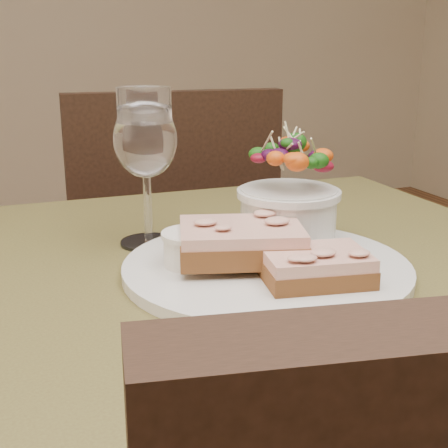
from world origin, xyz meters
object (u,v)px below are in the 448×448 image
object	(u,v)px
ramekin	(193,247)
salad_bowl	(289,191)
wine_glass	(146,144)
sandwich_back	(241,241)
sandwich_front	(315,266)
cafe_table	(237,363)
chair_far	(165,343)
dinner_plate	(266,268)

from	to	relation	value
ramekin	salad_bowl	size ratio (longest dim) A/B	0.49
wine_glass	sandwich_back	bearing A→B (deg)	-63.74
ramekin	wine_glass	xyz separation A→B (m)	(-0.02, 0.12, 0.09)
sandwich_front	ramekin	size ratio (longest dim) A/B	1.84
cafe_table	chair_far	size ratio (longest dim) A/B	0.89
cafe_table	wine_glass	xyz separation A→B (m)	(-0.06, 0.14, 0.22)
sandwich_back	wine_glass	size ratio (longest dim) A/B	0.86
sandwich_front	sandwich_back	distance (m)	0.09
chair_far	dinner_plate	xyz separation A→B (m)	(-0.07, -0.74, 0.46)
dinner_plate	sandwich_back	bearing A→B (deg)	167.46
sandwich_back	wine_glass	world-z (taller)	wine_glass
sandwich_front	salad_bowl	bearing A→B (deg)	84.70
chair_far	ramekin	xyz separation A→B (m)	(-0.15, -0.72, 0.49)
dinner_plate	sandwich_front	world-z (taller)	sandwich_front
wine_glass	ramekin	bearing A→B (deg)	-80.85
chair_far	cafe_table	bearing A→B (deg)	84.73
sandwich_front	cafe_table	bearing A→B (deg)	141.51
sandwich_front	ramekin	bearing A→B (deg)	147.95
chair_far	dinner_plate	distance (m)	0.88
cafe_table	ramekin	distance (m)	0.14
sandwich_back	ramekin	world-z (taller)	sandwich_back
ramekin	salad_bowl	world-z (taller)	salad_bowl
cafe_table	chair_far	xyz separation A→B (m)	(0.11, 0.75, -0.36)
cafe_table	wine_glass	bearing A→B (deg)	113.03
sandwich_front	salad_bowl	distance (m)	0.14
sandwich_back	salad_bowl	distance (m)	0.11
chair_far	sandwich_front	bearing A→B (deg)	89.37
dinner_plate	wine_glass	size ratio (longest dim) A/B	1.76
chair_far	ramekin	size ratio (longest dim) A/B	14.56
sandwich_front	salad_bowl	size ratio (longest dim) A/B	0.89
chair_far	sandwich_front	size ratio (longest dim) A/B	7.93
dinner_plate	sandwich_back	distance (m)	0.04
cafe_table	dinner_plate	bearing A→B (deg)	1.99
sandwich_back	chair_far	bearing A→B (deg)	97.80
chair_far	sandwich_back	distance (m)	0.89
wine_glass	salad_bowl	bearing A→B (deg)	-26.14
cafe_table	sandwich_back	distance (m)	0.14
ramekin	salad_bowl	xyz separation A→B (m)	(0.13, 0.05, 0.04)
sandwich_front	wine_glass	distance (m)	0.26
sandwich_back	salad_bowl	xyz separation A→B (m)	(0.08, 0.06, 0.03)
chair_far	salad_bowl	distance (m)	0.86
cafe_table	salad_bowl	xyz separation A→B (m)	(0.09, 0.07, 0.17)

